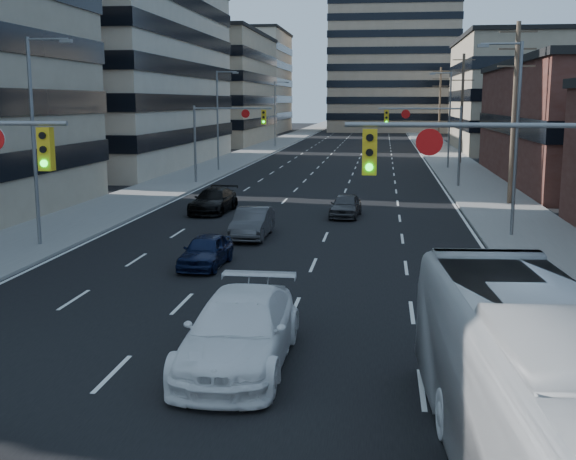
# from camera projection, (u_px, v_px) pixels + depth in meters

# --- Properties ---
(road_surface) EXTENTS (18.00, 300.00, 0.02)m
(road_surface) POSITION_uv_depth(u_px,v_px,m) (360.00, 135.00, 137.78)
(road_surface) COLOR black
(road_surface) RESTS_ON ground
(sidewalk_left) EXTENTS (5.00, 300.00, 0.15)m
(sidewalk_left) POSITION_uv_depth(u_px,v_px,m) (301.00, 134.00, 139.25)
(sidewalk_left) COLOR slate
(sidewalk_left) RESTS_ON ground
(sidewalk_right) EXTENTS (5.00, 300.00, 0.15)m
(sidewalk_right) POSITION_uv_depth(u_px,v_px,m) (421.00, 135.00, 136.29)
(sidewalk_right) COLOR slate
(sidewalk_right) RESTS_ON ground
(office_left_mid) EXTENTS (26.00, 34.00, 28.00)m
(office_left_mid) POSITION_uv_depth(u_px,v_px,m) (62.00, 22.00, 70.48)
(office_left_mid) COLOR #ADA089
(office_left_mid) RESTS_ON ground
(office_left_far) EXTENTS (20.00, 30.00, 16.00)m
(office_left_far) POSITION_uv_depth(u_px,v_px,m) (197.00, 90.00, 110.19)
(office_left_far) COLOR gray
(office_left_far) RESTS_ON ground
(office_right_far) EXTENTS (22.00, 28.00, 14.00)m
(office_right_far) POSITION_uv_depth(u_px,v_px,m) (546.00, 96.00, 92.35)
(office_right_far) COLOR gray
(office_right_far) RESTS_ON ground
(bg_block_left) EXTENTS (24.00, 24.00, 20.00)m
(bg_block_left) POSITION_uv_depth(u_px,v_px,m) (227.00, 83.00, 149.38)
(bg_block_left) COLOR #ADA089
(bg_block_left) RESTS_ON ground
(bg_block_right) EXTENTS (22.00, 22.00, 12.00)m
(bg_block_right) POSITION_uv_depth(u_px,v_px,m) (535.00, 103.00, 132.61)
(bg_block_right) COLOR gray
(bg_block_right) RESTS_ON ground
(signal_near_right) EXTENTS (6.59, 0.33, 6.00)m
(signal_near_right) POSITION_uv_depth(u_px,v_px,m) (512.00, 188.00, 17.01)
(signal_near_right) COLOR slate
(signal_near_right) RESTS_ON ground
(signal_far_left) EXTENTS (6.09, 0.33, 6.00)m
(signal_far_left) POSITION_uv_depth(u_px,v_px,m) (224.00, 128.00, 55.06)
(signal_far_left) COLOR slate
(signal_far_left) RESTS_ON ground
(signal_far_right) EXTENTS (6.09, 0.33, 6.00)m
(signal_far_right) POSITION_uv_depth(u_px,v_px,m) (428.00, 129.00, 53.09)
(signal_far_right) COLOR slate
(signal_far_right) RESTS_ON ground
(utility_pole_block) EXTENTS (2.20, 0.28, 11.00)m
(utility_pole_block) POSITION_uv_depth(u_px,v_px,m) (514.00, 111.00, 43.47)
(utility_pole_block) COLOR #4C3D2D
(utility_pole_block) RESTS_ON ground
(utility_pole_midblock) EXTENTS (2.20, 0.28, 11.00)m
(utility_pole_midblock) POSITION_uv_depth(u_px,v_px,m) (462.00, 107.00, 72.74)
(utility_pole_midblock) COLOR #4C3D2D
(utility_pole_midblock) RESTS_ON ground
(utility_pole_distant) EXTENTS (2.20, 0.28, 11.00)m
(utility_pole_distant) POSITION_uv_depth(u_px,v_px,m) (440.00, 105.00, 102.02)
(utility_pole_distant) COLOR #4C3D2D
(utility_pole_distant) RESTS_ON ground
(streetlight_left_near) EXTENTS (2.03, 0.22, 9.00)m
(streetlight_left_near) POSITION_uv_depth(u_px,v_px,m) (37.00, 132.00, 30.88)
(streetlight_left_near) COLOR slate
(streetlight_left_near) RESTS_ON ground
(streetlight_left_mid) EXTENTS (2.03, 0.22, 9.00)m
(streetlight_left_mid) POSITION_uv_depth(u_px,v_px,m) (219.00, 116.00, 65.04)
(streetlight_left_mid) COLOR slate
(streetlight_left_mid) RESTS_ON ground
(streetlight_left_far) EXTENTS (2.03, 0.22, 9.00)m
(streetlight_left_far) POSITION_uv_depth(u_px,v_px,m) (276.00, 110.00, 99.19)
(streetlight_left_far) COLOR slate
(streetlight_left_far) RESTS_ON ground
(streetlight_right_near) EXTENTS (2.03, 0.22, 9.00)m
(streetlight_right_near) POSITION_uv_depth(u_px,v_px,m) (514.00, 130.00, 33.10)
(streetlight_right_near) COLOR slate
(streetlight_right_near) RESTS_ON ground
(streetlight_right_far) EXTENTS (2.03, 0.22, 9.00)m
(streetlight_right_far) POSITION_uv_depth(u_px,v_px,m) (448.00, 115.00, 67.26)
(streetlight_right_far) COLOR slate
(streetlight_right_far) RESTS_ON ground
(white_van) EXTENTS (2.43, 5.99, 1.74)m
(white_van) POSITION_uv_depth(u_px,v_px,m) (240.00, 331.00, 17.44)
(white_van) COLOR white
(white_van) RESTS_ON ground
(transit_bus) EXTENTS (3.66, 11.91, 3.27)m
(transit_bus) POSITION_uv_depth(u_px,v_px,m) (552.00, 410.00, 11.18)
(transit_bus) COLOR beige
(transit_bus) RESTS_ON ground
(sedan_blue) EXTENTS (1.66, 3.79, 1.27)m
(sedan_blue) POSITION_uv_depth(u_px,v_px,m) (206.00, 251.00, 27.90)
(sedan_blue) COLOR black
(sedan_blue) RESTS_ON ground
(sedan_grey_center) EXTENTS (1.52, 4.29, 1.41)m
(sedan_grey_center) POSITION_uv_depth(u_px,v_px,m) (252.00, 223.00, 33.84)
(sedan_grey_center) COLOR #3A3A3D
(sedan_grey_center) RESTS_ON ground
(sedan_black_far) EXTENTS (2.27, 4.92, 1.39)m
(sedan_black_far) POSITION_uv_depth(u_px,v_px,m) (214.00, 201.00, 41.46)
(sedan_black_far) COLOR black
(sedan_black_far) RESTS_ON ground
(sedan_grey_right) EXTENTS (1.81, 3.91, 1.30)m
(sedan_grey_right) POSITION_uv_depth(u_px,v_px,m) (346.00, 205.00, 39.94)
(sedan_grey_right) COLOR #3A3A3C
(sedan_grey_right) RESTS_ON ground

